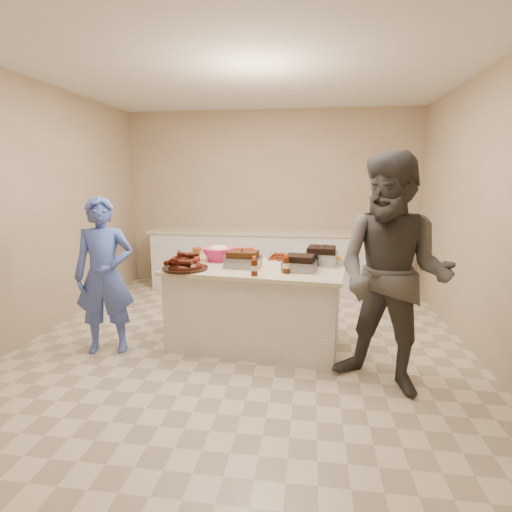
# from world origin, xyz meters

# --- Properties ---
(room) EXTENTS (4.50, 5.00, 2.70)m
(room) POSITION_xyz_m (0.00, 0.00, 0.00)
(room) COLOR tan
(room) RESTS_ON ground
(back_counter) EXTENTS (3.60, 0.64, 0.90)m
(back_counter) POSITION_xyz_m (0.00, 2.20, 0.45)
(back_counter) COLOR silver
(back_counter) RESTS_ON ground
(island) EXTENTS (1.82, 1.09, 0.82)m
(island) POSITION_xyz_m (0.11, 0.07, 0.00)
(island) COLOR silver
(island) RESTS_ON ground
(rib_platter) EXTENTS (0.59, 0.59, 0.18)m
(rib_platter) POSITION_xyz_m (-0.55, -0.13, 0.82)
(rib_platter) COLOR #431107
(rib_platter) RESTS_ON island
(pulled_pork_tray) EXTENTS (0.35, 0.27, 0.10)m
(pulled_pork_tray) POSITION_xyz_m (-0.01, 0.05, 0.82)
(pulled_pork_tray) COLOR #47230F
(pulled_pork_tray) RESTS_ON island
(brisket_tray) EXTENTS (0.34, 0.30, 0.09)m
(brisket_tray) POSITION_xyz_m (0.55, -0.03, 0.82)
(brisket_tray) COLOR black
(brisket_tray) RESTS_ON island
(roasting_pan) EXTENTS (0.35, 0.35, 0.13)m
(roasting_pan) POSITION_xyz_m (0.76, 0.28, 0.82)
(roasting_pan) COLOR gray
(roasting_pan) RESTS_ON island
(coleslaw_bowl) EXTENTS (0.38, 0.38, 0.24)m
(coleslaw_bowl) POSITION_xyz_m (-0.32, 0.31, 0.82)
(coleslaw_bowl) COLOR #DC256D
(coleslaw_bowl) RESTS_ON island
(sausage_plate) EXTENTS (0.34, 0.34, 0.04)m
(sausage_plate) POSITION_xyz_m (0.33, 0.40, 0.82)
(sausage_plate) COLOR silver
(sausage_plate) RESTS_ON island
(mac_cheese_dish) EXTENTS (0.28, 0.21, 0.08)m
(mac_cheese_dish) POSITION_xyz_m (0.85, 0.35, 0.82)
(mac_cheese_dish) COLOR orange
(mac_cheese_dish) RESTS_ON island
(bbq_bottle_a) EXTENTS (0.07, 0.07, 0.18)m
(bbq_bottle_a) POSITION_xyz_m (0.15, -0.29, 0.82)
(bbq_bottle_a) COLOR #401706
(bbq_bottle_a) RESTS_ON island
(bbq_bottle_b) EXTENTS (0.07, 0.07, 0.18)m
(bbq_bottle_b) POSITION_xyz_m (0.43, -0.16, 0.82)
(bbq_bottle_b) COLOR #401706
(bbq_bottle_b) RESTS_ON island
(mustard_bottle) EXTENTS (0.05, 0.05, 0.12)m
(mustard_bottle) POSITION_xyz_m (-0.07, 0.18, 0.82)
(mustard_bottle) COLOR gold
(mustard_bottle) RESTS_ON island
(sauce_bowl) EXTENTS (0.15, 0.06, 0.14)m
(sauce_bowl) POSITION_xyz_m (0.09, 0.22, 0.82)
(sauce_bowl) COLOR silver
(sauce_bowl) RESTS_ON island
(plate_stack_large) EXTENTS (0.25, 0.25, 0.03)m
(plate_stack_large) POSITION_xyz_m (-0.63, 0.26, 0.82)
(plate_stack_large) COLOR #9E0C00
(plate_stack_large) RESTS_ON island
(plate_stack_small) EXTENTS (0.20, 0.20, 0.03)m
(plate_stack_small) POSITION_xyz_m (-0.65, 0.17, 0.82)
(plate_stack_small) COLOR #9E0C00
(plate_stack_small) RESTS_ON island
(plastic_cup) EXTENTS (0.12, 0.11, 0.11)m
(plastic_cup) POSITION_xyz_m (-0.62, 0.51, 0.82)
(plastic_cup) COLOR #8D5213
(plastic_cup) RESTS_ON island
(basket_stack) EXTENTS (0.24, 0.20, 0.11)m
(basket_stack) POSITION_xyz_m (-0.07, 0.45, 0.82)
(basket_stack) COLOR #9E0C00
(basket_stack) RESTS_ON island
(guest_blue) EXTENTS (0.94, 1.62, 0.36)m
(guest_blue) POSITION_xyz_m (-1.31, -0.27, 0.00)
(guest_blue) COLOR #4359B2
(guest_blue) RESTS_ON ground
(guest_gray) EXTENTS (1.75, 2.09, 0.71)m
(guest_gray) POSITION_xyz_m (1.28, -0.64, 0.00)
(guest_gray) COLOR #4B4844
(guest_gray) RESTS_ON ground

